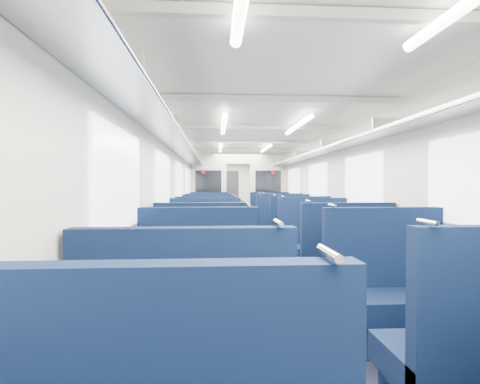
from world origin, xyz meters
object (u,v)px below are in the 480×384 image
seat_18 (210,222)px  seat_9 (343,270)px  seat_12 (207,241)px  seat_17 (278,227)px  seat_13 (298,240)px  bulkhead (238,190)px  seat_6 (198,300)px  seat_8 (202,270)px  seat_19 (270,221)px  seat_11 (314,251)px  seat_14 (208,233)px  seat_15 (286,232)px  seat_16 (209,226)px  seat_4 (186,377)px  end_door (230,193)px  seat_10 (205,252)px  seat_7 (390,301)px

seat_18 → seat_9: bearing=-74.3°
seat_12 → seat_17: same height
seat_13 → bulkhead: bearing=101.0°
bulkhead → seat_6: bearing=-96.2°
seat_8 → seat_19: same height
seat_11 → seat_14: size_ratio=1.00×
seat_11 → seat_19: size_ratio=1.00×
seat_11 → seat_18: same height
seat_14 → seat_17: (1.66, 1.11, 0.00)m
seat_9 → seat_13: bearing=90.0°
bulkhead → seat_15: size_ratio=2.32×
seat_8 → seat_13: same height
seat_8 → seat_11: bearing=34.8°
seat_15 → seat_16: same height
seat_4 → seat_8: same height
seat_13 → seat_19: size_ratio=1.00×
seat_4 → seat_6: bearing=90.0°
seat_16 → seat_13: bearing=-54.6°
seat_13 → seat_14: (-1.66, 1.07, 0.00)m
bulkhead → seat_8: (-0.83, -6.53, -0.86)m
seat_6 → seat_15: (1.66, 4.60, 0.00)m
bulkhead → seat_12: bulkhead is taller
seat_13 → seat_15: same height
seat_6 → seat_4: bearing=-90.0°
seat_15 → seat_19: size_ratio=1.00×
bulkhead → seat_6: 7.78m
bulkhead → seat_11: 5.51m
bulkhead → seat_6: (-0.83, -7.68, -0.86)m
end_door → seat_14: bearing=-95.2°
end_door → seat_17: (0.83, -8.09, -0.63)m
seat_16 → seat_18: (0.00, 1.19, 0.00)m
bulkhead → seat_10: (-0.83, -5.37, -0.86)m
seat_19 → seat_12: bearing=-115.9°
seat_10 → bulkhead: bearing=81.2°
seat_12 → seat_17: 2.72m
bulkhead → seat_14: size_ratio=2.32×
seat_6 → seat_12: size_ratio=1.00×
seat_12 → seat_16: same height
seat_18 → seat_6: bearing=-90.0°
seat_8 → seat_12: same height
seat_4 → seat_6: (0.00, 1.31, 0.00)m
seat_16 → seat_19: size_ratio=1.00×
bulkhead → seat_18: 1.40m
seat_9 → seat_11: 1.28m
seat_7 → seat_17: bearing=90.0°
seat_17 → seat_9: bearing=-90.0°
seat_8 → seat_6: bearing=-90.0°
seat_18 → seat_4: bearing=-90.0°
seat_4 → seat_10: 3.63m
seat_9 → seat_10: size_ratio=1.00×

